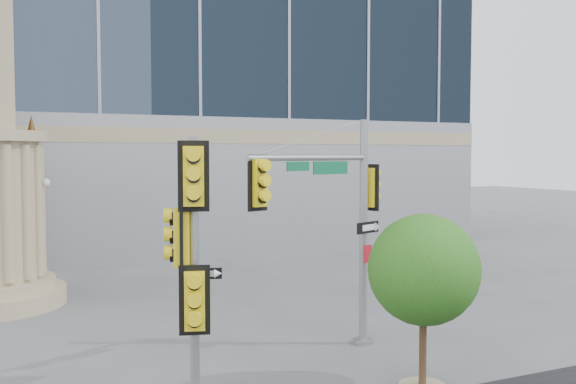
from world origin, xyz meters
name	(u,v)px	position (x,y,z in m)	size (l,w,h in m)	color
ground	(308,372)	(0.00, 0.00, 0.00)	(120.00, 120.00, 0.00)	#545456
main_signal_pole	(338,208)	(1.16, 0.87, 3.23)	(3.85, 1.82, 5.22)	slate
secondary_signal_pole	(191,252)	(-2.75, -1.09, 2.77)	(0.81, 0.74, 4.72)	slate
street_tree	(425,274)	(1.54, -1.78, 2.19)	(2.13, 2.08, 3.32)	tan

